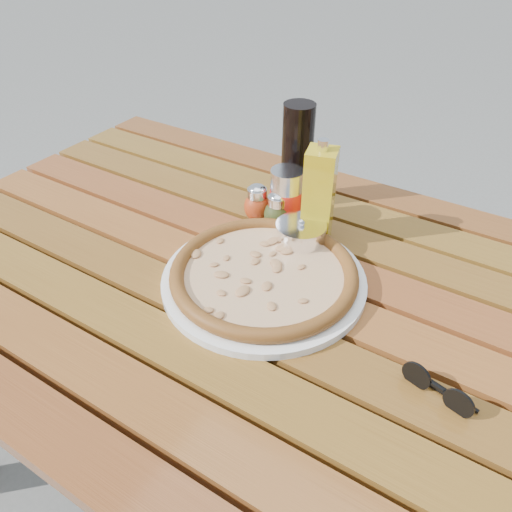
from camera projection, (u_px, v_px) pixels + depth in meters
The scene contains 11 objects.
ground at pixel (252, 487), 1.36m from camera, with size 60.00×60.00×0.00m, color slate.
table at pixel (250, 306), 0.95m from camera, with size 1.40×0.90×0.75m.
plate at pixel (264, 280), 0.88m from camera, with size 0.36×0.36×0.01m, color white.
pizza at pixel (264, 273), 0.87m from camera, with size 0.45×0.45×0.03m.
pepper_shaker at pixel (257, 203), 1.03m from camera, with size 0.06×0.06×0.08m.
oregano_shaker at pixel (277, 211), 1.00m from camera, with size 0.06×0.06×0.08m.
dark_bottle at pixel (297, 155), 1.04m from camera, with size 0.07×0.07×0.22m, color black.
soda_can at pixel (286, 198), 1.01m from camera, with size 0.07×0.07×0.12m.
olive_oil_cruet at pixel (319, 196), 0.94m from camera, with size 0.07×0.07×0.21m.
parmesan_tin at pixel (301, 237), 0.95m from camera, with size 0.12×0.12×0.07m.
sunglasses at pixel (438, 389), 0.68m from camera, with size 0.11×0.04×0.04m.
Camera 1 is at (0.38, -0.58, 1.32)m, focal length 35.00 mm.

